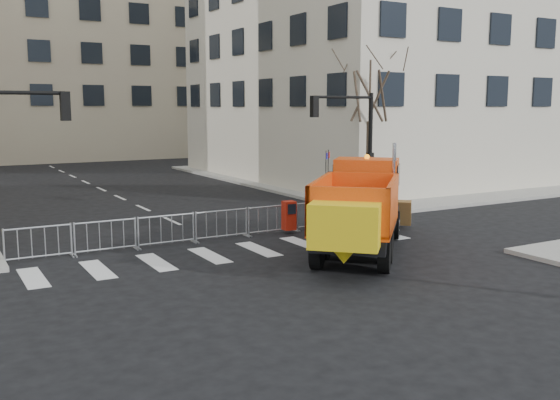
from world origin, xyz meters
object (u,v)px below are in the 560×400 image
plow_truck (360,206)px  cop_c (388,209)px  cop_a (378,202)px  cop_b (378,203)px  newspaper_box (289,215)px

plow_truck → cop_c: size_ratio=4.89×
cop_a → cop_b: bearing=180.0°
cop_b → newspaper_box: 4.06m
cop_a → newspaper_box: 4.06m
cop_b → cop_a: bearing=-0.0°
plow_truck → cop_c: 4.21m
plow_truck → newspaper_box: size_ratio=7.62×
plow_truck → cop_a: plow_truck is taller
plow_truck → cop_b: size_ratio=4.69×
plow_truck → cop_a: 5.30m
cop_c → newspaper_box: bearing=-93.0°
cop_b → newspaper_box: bearing=5.3°
plow_truck → cop_c: plow_truck is taller
cop_b → cop_c: 1.26m
cop_c → newspaper_box: cop_c is taller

